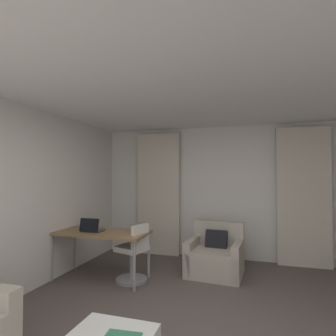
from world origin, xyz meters
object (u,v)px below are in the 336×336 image
(laptop, at_px, (92,229))
(armchair, at_px, (215,257))
(desk_chair, at_px, (134,256))
(desk, at_px, (101,235))

(laptop, bearing_deg, armchair, 23.69)
(desk_chair, bearing_deg, armchair, 30.80)
(armchair, xyz_separation_m, desk, (-1.70, -0.75, 0.41))
(armchair, relative_size, desk_chair, 1.05)
(desk, bearing_deg, laptop, -156.42)
(armchair, distance_m, laptop, 2.07)
(armchair, height_order, desk, armchair)
(armchair, distance_m, desk, 1.90)
(armchair, height_order, desk_chair, desk_chair)
(desk, relative_size, desk_chair, 1.69)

